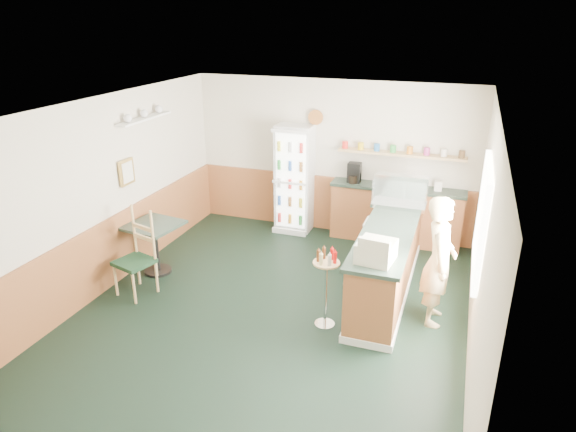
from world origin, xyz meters
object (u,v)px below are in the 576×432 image
at_px(condiment_stand, 326,278).
at_px(cash_register, 376,251).
at_px(cafe_chair, 137,249).
at_px(cafe_table, 155,239).
at_px(display_case, 400,192).
at_px(drinks_fridge, 294,179).
at_px(shopkeeper, 439,261).

bearing_deg(condiment_stand, cash_register, 1.46).
bearing_deg(cafe_chair, condiment_stand, 16.52).
relative_size(condiment_stand, cafe_table, 1.26).
xyz_separation_m(cafe_table, cafe_chair, (0.09, -0.56, 0.08)).
height_order(display_case, condiment_stand, display_case).
bearing_deg(cash_register, cafe_table, 178.26).
xyz_separation_m(display_case, cafe_table, (-3.40, -1.42, -0.67)).
bearing_deg(drinks_fridge, cash_register, -54.94).
height_order(display_case, cafe_table, display_case).
height_order(display_case, shopkeeper, shopkeeper).
xyz_separation_m(shopkeeper, cafe_chair, (-4.01, -0.60, -0.20)).
bearing_deg(shopkeeper, cafe_table, 86.80).
xyz_separation_m(display_case, condiment_stand, (-0.59, -1.95, -0.56)).
distance_m(condiment_stand, cafe_table, 2.86).
xyz_separation_m(shopkeeper, condiment_stand, (-1.29, -0.57, -0.18)).
distance_m(cash_register, cafe_table, 3.48).
xyz_separation_m(display_case, cafe_chair, (-3.31, -1.98, -0.59)).
bearing_deg(shopkeeper, cash_register, 124.81).
bearing_deg(display_case, condiment_stand, -106.81).
bearing_deg(display_case, cafe_chair, -149.14).
distance_m(shopkeeper, cafe_table, 4.11).
height_order(drinks_fridge, cafe_chair, drinks_fridge).
height_order(shopkeeper, cafe_table, shopkeeper).
xyz_separation_m(condiment_stand, cafe_table, (-2.81, 0.53, -0.11)).
relative_size(display_case, shopkeeper, 0.47).
distance_m(drinks_fridge, shopkeeper, 3.49).
relative_size(drinks_fridge, condiment_stand, 1.85).
relative_size(cash_register, condiment_stand, 0.41).
bearing_deg(shopkeeper, drinks_fridge, 46.07).
bearing_deg(display_case, shopkeeper, -63.07).
distance_m(drinks_fridge, cash_register, 3.43).
relative_size(condiment_stand, cafe_chair, 0.84).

